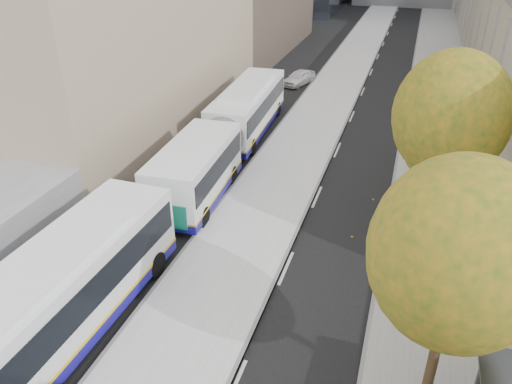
% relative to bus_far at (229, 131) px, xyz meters
% --- Properties ---
extents(bus_platform, '(4.25, 150.00, 0.15)m').
position_rel_bus_far_xyz_m(bus_platform, '(3.54, 7.81, -1.51)').
color(bus_platform, '#B9B9B9').
rests_on(bus_platform, ground).
extents(sidewalk, '(4.75, 150.00, 0.08)m').
position_rel_bus_far_xyz_m(sidewalk, '(11.54, 7.81, -1.54)').
color(sidewalk, gray).
rests_on(sidewalk, ground).
extents(tree_c, '(4.20, 4.20, 7.28)m').
position_rel_bus_far_xyz_m(tree_c, '(11.01, -14.19, 3.67)').
color(tree_c, '#2E2013').
rests_on(tree_c, sidewalk).
extents(tree_d, '(4.40, 4.40, 7.60)m').
position_rel_bus_far_xyz_m(tree_d, '(11.01, -5.19, 3.89)').
color(tree_d, '#2E2013').
rests_on(tree_d, sidewalk).
extents(bus_far, '(3.37, 17.46, 2.89)m').
position_rel_bus_far_xyz_m(bus_far, '(0.00, 0.00, 0.00)').
color(bus_far, white).
rests_on(bus_far, ground).
extents(distant_car, '(2.51, 3.77, 1.19)m').
position_rel_bus_far_xyz_m(distant_car, '(0.48, 15.05, -0.98)').
color(distant_car, silver).
rests_on(distant_car, ground).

